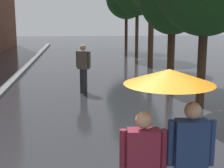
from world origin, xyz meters
TOP-DOWN VIEW (x-y plane):
  - kerb_strip at (-3.20, 10.00)m, footprint 0.30×36.00m
  - couple_under_umbrella at (0.68, 0.58)m, footprint 1.18×1.10m
  - pedestrian_walking_midground at (-0.27, 8.69)m, footprint 0.52×0.44m

SIDE VIEW (x-z plane):
  - kerb_strip at x=-3.20m, z-range 0.00..0.12m
  - pedestrian_walking_midground at x=-0.27m, z-range 0.05..1.77m
  - couple_under_umbrella at x=0.68m, z-range 0.33..2.47m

